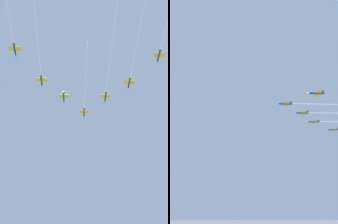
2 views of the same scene
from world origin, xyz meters
The scene contains 4 objects.
jet_lead centered at (-15.75, -27.31, 162.55)m, with size 49.57×55.51×2.55m.
jet_port_inner centered at (-25.39, -11.19, 161.73)m, with size 9.88×10.64×2.55m.
jet_starboard_inner centered at (-17.07, -55.74, 163.38)m, with size 56.55×63.35×2.55m.
jet_starboard_outer centered at (-9.89, -74.62, 162.67)m, with size 47.84×53.56×2.55m.
Camera 2 is at (-78.08, 96.01, 98.14)m, focal length 31.32 mm.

